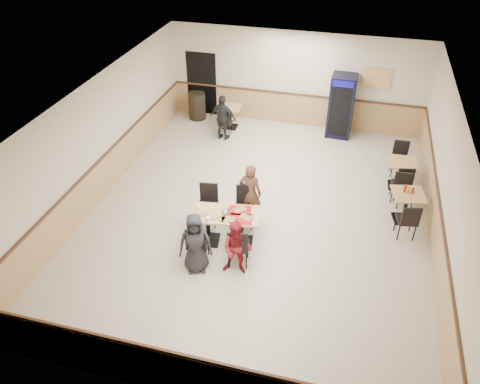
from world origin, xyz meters
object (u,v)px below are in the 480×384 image
(diner_woman_right, at_px, (237,248))
(back_table, at_px, (230,114))
(diner_man_opposite, at_px, (250,193))
(side_table_far, at_px, (400,170))
(main_table, at_px, (225,223))
(lone_diner, at_px, (223,118))
(pepsi_cooler, at_px, (341,106))
(trash_bin, at_px, (197,106))
(side_table_near, at_px, (407,203))
(diner_woman_left, at_px, (195,243))

(diner_woman_right, height_order, back_table, diner_woman_right)
(diner_man_opposite, relative_size, side_table_far, 1.97)
(main_table, bearing_deg, back_table, 95.67)
(main_table, height_order, diner_woman_right, diner_woman_right)
(lone_diner, bearing_deg, pepsi_cooler, -152.17)
(main_table, distance_m, trash_bin, 6.37)
(back_table, relative_size, trash_bin, 0.80)
(diner_man_opposite, height_order, side_table_near, diner_man_opposite)
(side_table_far, height_order, back_table, side_table_far)
(lone_diner, distance_m, back_table, 0.84)
(main_table, bearing_deg, diner_man_opposite, 62.10)
(diner_man_opposite, distance_m, pepsi_cooler, 5.13)
(diner_woman_left, height_order, back_table, diner_woman_left)
(diner_woman_left, distance_m, lone_diner, 5.71)
(diner_woman_left, relative_size, trash_bin, 1.59)
(diner_man_opposite, bearing_deg, diner_woman_right, 100.80)
(main_table, distance_m, back_table, 5.62)
(main_table, relative_size, diner_woman_right, 1.25)
(side_table_near, height_order, side_table_far, side_table_near)
(diner_woman_left, distance_m, diner_man_opposite, 2.06)
(diner_woman_right, relative_size, trash_bin, 1.45)
(diner_woman_left, xyz_separation_m, trash_bin, (-2.32, 6.76, -0.26))
(back_table, bearing_deg, diner_woman_right, -72.94)
(diner_man_opposite, bearing_deg, main_table, 76.27)
(main_table, xyz_separation_m, trash_bin, (-2.66, 5.78, -0.09))
(back_table, bearing_deg, main_table, -75.41)
(lone_diner, bearing_deg, side_table_far, 174.02)
(lone_diner, relative_size, side_table_far, 1.87)
(diner_man_opposite, relative_size, back_table, 2.11)
(main_table, relative_size, diner_woman_left, 1.14)
(lone_diner, height_order, side_table_far, lone_diner)
(main_table, bearing_deg, trash_bin, 105.76)
(diner_woman_right, bearing_deg, side_table_near, 35.44)
(side_table_far, relative_size, pepsi_cooler, 0.39)
(side_table_near, bearing_deg, back_table, 146.04)
(pepsi_cooler, bearing_deg, diner_woman_left, -106.85)
(back_table, distance_m, pepsi_cooler, 3.46)
(pepsi_cooler, xyz_separation_m, trash_bin, (-4.64, -0.04, -0.53))
(main_table, relative_size, diner_man_opposite, 1.06)
(side_table_near, relative_size, trash_bin, 0.95)
(diner_woman_right, relative_size, lone_diner, 0.90)
(back_table, distance_m, trash_bin, 1.29)
(diner_woman_left, relative_size, diner_woman_right, 1.09)
(lone_diner, height_order, trash_bin, lone_diner)
(lone_diner, relative_size, trash_bin, 1.61)
(diner_woman_left, bearing_deg, pepsi_cooler, 51.13)
(main_table, relative_size, back_table, 2.25)
(diner_man_opposite, height_order, back_table, diner_man_opposite)
(diner_woman_left, xyz_separation_m, diner_man_opposite, (0.67, 1.94, 0.05))
(side_table_near, bearing_deg, diner_woman_left, -146.16)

